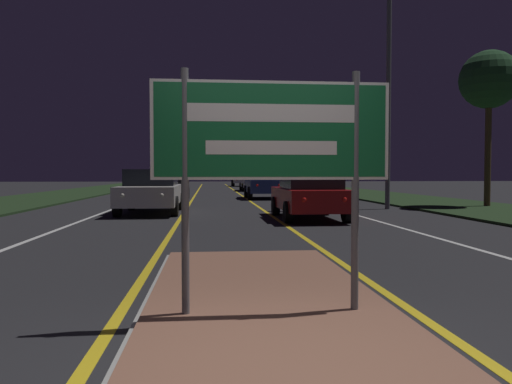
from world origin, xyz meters
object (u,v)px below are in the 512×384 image
Objects in this scene: highway_sign at (272,141)px; car_receding_1 at (264,184)px; streetlight_right_near at (389,43)px; car_approaching_2 at (144,181)px; car_receding_3 at (241,179)px; car_receding_0 at (309,195)px; car_approaching_0 at (151,190)px; car_receding_2 at (254,181)px; car_approaching_1 at (169,185)px.

highway_sign reaches higher than car_receding_1.
streetlight_right_near is 2.00× the size of car_approaching_2.
car_receding_0 is at bearing -90.60° from car_receding_3.
car_approaching_2 is (-3.05, 21.81, 0.00)m from car_approaching_0.
car_approaching_0 is at bearing -104.41° from car_receding_2.
car_approaching_0 is 8.50m from car_approaching_1.
car_approaching_1 is (-5.49, -12.53, -0.01)m from car_receding_2.
car_approaching_0 is at bearing 151.17° from car_receding_0.
streetlight_right_near is at bearing -84.27° from car_receding_3.
car_receding_2 is 21.72m from car_approaching_0.
highway_sign is at bearing -83.01° from car_approaching_1.
car_receding_2 is (-3.31, 20.00, -5.49)m from streetlight_right_near.
car_receding_1 is 11.78m from car_receding_2.
car_approaching_0 is at bearing -117.86° from car_receding_1.
car_receding_3 is (-3.40, 33.85, -5.49)m from streetlight_right_near.
car_approaching_0 is at bearing -98.67° from car_receding_3.
car_receding_0 is at bearing -71.98° from car_approaching_2.
streetlight_right_near is at bearing 6.74° from car_approaching_0.
car_approaching_1 reaches higher than car_receding_3.
car_approaching_0 reaches higher than car_receding_0.
highway_sign is 47.82m from car_receding_3.
car_approaching_0 is at bearing 101.13° from highway_sign.
car_receding_3 is at bearing 86.65° from highway_sign.
highway_sign is 34.02m from car_receding_2.
streetlight_right_near reaches higher than car_receding_1.
car_approaching_1 is at bearing 90.60° from car_approaching_0.
car_approaching_1 reaches higher than car_receding_0.
car_approaching_0 is (-4.93, 2.71, 0.07)m from car_receding_0.
streetlight_right_near is 1.98× the size of car_approaching_0.
car_receding_2 is at bearing 88.85° from car_receding_0.
highway_sign is 22.26m from car_receding_1.
car_receding_2 is 1.01× the size of car_approaching_2.
car_receding_2 is at bearing 87.54° from car_receding_1.
car_approaching_0 reaches higher than car_receding_1.
car_receding_2 is at bearing -5.22° from car_approaching_2.
car_receding_3 is at bearing 81.33° from car_approaching_0.
car_receding_0 is (-3.79, -3.74, -5.54)m from streetlight_right_near.
car_approaching_2 is (-7.95, 12.54, 0.00)m from car_receding_1.
car_receding_3 is 1.04× the size of car_approaching_1.
streetlight_right_near is 21.01m from car_receding_2.
car_receding_1 is (2.37, 22.12, -0.87)m from highway_sign.
car_receding_1 is at bearing -92.46° from car_receding_2.
highway_sign is 0.47× the size of car_receding_2.
streetlight_right_near reaches higher than car_approaching_0.
car_receding_2 is at bearing 66.33° from car_approaching_1.
car_receding_2 is 8.49m from car_approaching_2.
car_receding_3 is (0.39, 37.59, 0.05)m from car_receding_0.
streetlight_right_near reaches higher than car_receding_2.
car_receding_2 is 13.84m from car_receding_3.
car_approaching_1 is at bearing 114.10° from car_receding_0.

